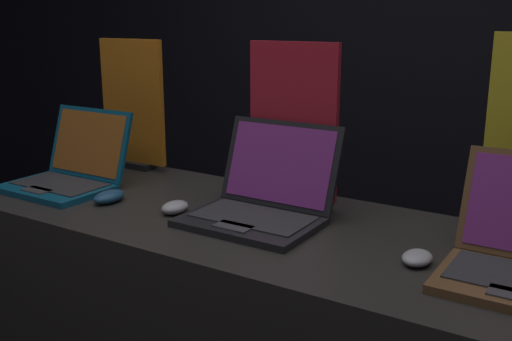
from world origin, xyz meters
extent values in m
cube|color=black|center=(0.00, 1.98, 1.40)|extent=(8.00, 0.05, 2.80)
cube|color=#0F5170|center=(-0.73, 0.23, 0.89)|extent=(0.36, 0.25, 0.02)
cube|color=#2D2D30|center=(-0.73, 0.25, 0.90)|extent=(0.32, 0.17, 0.00)
cube|color=#3F3F42|center=(-0.73, 0.16, 0.90)|extent=(0.10, 0.05, 0.00)
cube|color=#0F5170|center=(-0.73, 0.40, 1.02)|extent=(0.36, 0.09, 0.24)
cube|color=#A5591E|center=(-0.73, 0.39, 1.02)|extent=(0.32, 0.07, 0.21)
ellipsoid|color=navy|center=(-0.49, 0.24, 0.90)|extent=(0.07, 0.12, 0.04)
cube|color=black|center=(-0.73, 0.62, 0.89)|extent=(0.16, 0.07, 0.02)
cube|color=orange|center=(-0.73, 0.62, 1.14)|extent=(0.30, 0.02, 0.47)
cube|color=black|center=(0.01, 0.29, 0.89)|extent=(0.38, 0.26, 0.02)
cube|color=#2D2D30|center=(0.01, 0.31, 0.90)|extent=(0.33, 0.18, 0.00)
cube|color=#3F3F42|center=(0.01, 0.22, 0.90)|extent=(0.11, 0.06, 0.00)
cube|color=black|center=(0.01, 0.47, 1.03)|extent=(0.38, 0.10, 0.25)
cube|color=#8C338C|center=(0.01, 0.46, 1.03)|extent=(0.34, 0.08, 0.22)
ellipsoid|color=#B2B2B7|center=(-0.24, 0.27, 0.90)|extent=(0.07, 0.10, 0.04)
cube|color=black|center=(0.01, 0.54, 0.89)|extent=(0.16, 0.07, 0.02)
cube|color=red|center=(0.01, 0.54, 1.15)|extent=(0.30, 0.02, 0.48)
cube|color=#3F3F42|center=(0.73, 0.19, 0.90)|extent=(0.10, 0.06, 0.00)
ellipsoid|color=#B2B2B7|center=(0.50, 0.28, 0.90)|extent=(0.07, 0.09, 0.03)
camera|label=1|loc=(0.89, -1.05, 1.46)|focal=42.00mm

